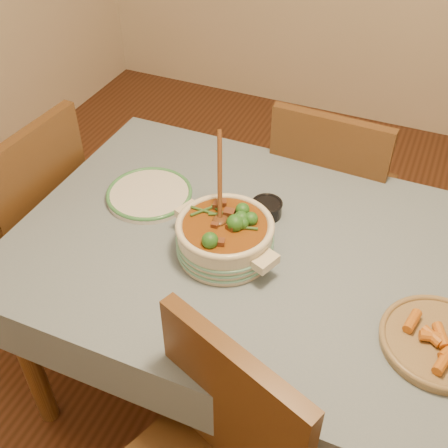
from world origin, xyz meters
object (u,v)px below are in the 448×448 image
stew_casserole (225,235)px  chair_far (329,193)px  fried_plate (440,340)px  condiment_bowl (267,208)px  white_plate (149,194)px  dining_table (278,274)px  chair_left (28,217)px

stew_casserole → chair_far: bearing=76.4°
chair_far → fried_plate: bearing=123.5°
condiment_bowl → chair_far: (0.11, 0.48, -0.24)m
stew_casserole → white_plate: size_ratio=1.02×
dining_table → white_plate: 0.53m
white_plate → condiment_bowl: 0.41m
dining_table → stew_casserole: stew_casserole is taller
condiment_bowl → chair_left: 0.97m
stew_casserole → chair_left: (-0.87, 0.07, -0.28)m
stew_casserole → chair_left: 0.91m
white_plate → chair_far: chair_far is taller
fried_plate → white_plate: bearing=166.0°
dining_table → chair_far: bearing=89.0°
white_plate → chair_far: 0.79m
dining_table → chair_far: chair_far is taller
chair_left → fried_plate: bearing=86.8°
dining_table → white_plate: (-0.51, 0.09, 0.11)m
chair_far → white_plate: bearing=48.9°
fried_plate → chair_far: (-0.49, 0.80, -0.23)m
chair_far → chair_left: bearing=33.5°
stew_casserole → chair_far: size_ratio=0.39×
condiment_bowl → chair_left: size_ratio=0.11×
stew_casserole → chair_left: bearing=175.3°
chair_far → chair_left: 1.21m
stew_casserole → fried_plate: size_ratio=1.10×
fried_plate → chair_left: (-1.52, 0.17, -0.22)m
dining_table → condiment_bowl: size_ratio=16.16×
stew_casserole → fried_plate: (0.65, -0.10, -0.05)m
condiment_bowl → fried_plate: 0.68m
chair_far → dining_table: bearing=91.3°
stew_casserole → condiment_bowl: 0.23m
stew_casserole → chair_far: (0.17, 0.70, -0.29)m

